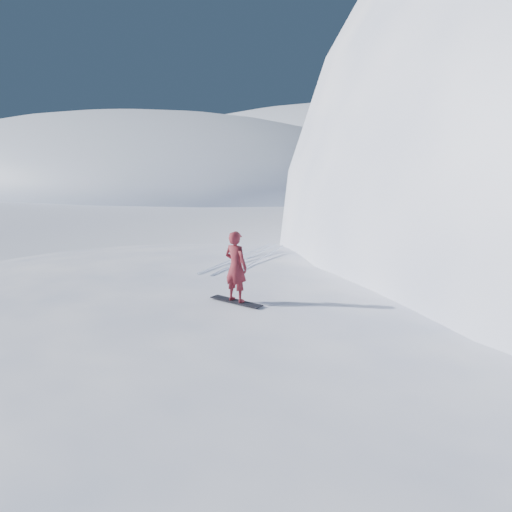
{
  "coord_description": "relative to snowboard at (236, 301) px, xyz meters",
  "views": [
    {
      "loc": [
        8.72,
        -9.6,
        6.44
      ],
      "look_at": [
        1.19,
        2.06,
        3.5
      ],
      "focal_mm": 35.0,
      "sensor_mm": 36.0,
      "label": 1
    }
  ],
  "objects": [
    {
      "name": "snowboard",
      "position": [
        0.0,
        0.0,
        0.0
      ],
      "size": [
        1.65,
        0.43,
        0.03
      ],
      "primitive_type": "cube",
      "rotation": [
        0.0,
        0.0,
        -0.08
      ],
      "color": "black",
      "rests_on": "near_ridge"
    },
    {
      "name": "wind_bumps",
      "position": [
        -1.75,
        1.06,
        -2.41
      ],
      "size": [
        16.0,
        14.4,
        1.0
      ],
      "color": "white",
      "rests_on": "ground"
    },
    {
      "name": "snowboarder",
      "position": [
        0.0,
        0.0,
        0.98
      ],
      "size": [
        0.73,
        0.51,
        1.92
      ],
      "primitive_type": "imported",
      "rotation": [
        0.0,
        0.0,
        3.07
      ],
      "color": "maroon",
      "rests_on": "snowboard"
    },
    {
      "name": "near_ridge",
      "position": [
        -0.19,
        1.94,
        -2.41
      ],
      "size": [
        36.0,
        28.0,
        4.8
      ],
      "primitive_type": "ellipsoid",
      "color": "white",
      "rests_on": "ground"
    },
    {
      "name": "board_tracks",
      "position": [
        -2.85,
        4.88,
        0.01
      ],
      "size": [
        2.03,
        5.96,
        0.04
      ],
      "color": "silver",
      "rests_on": "ground"
    },
    {
      "name": "far_ridge_c",
      "position": [
        -41.19,
        108.94,
        -2.41
      ],
      "size": [
        140.0,
        90.0,
        36.0
      ],
      "primitive_type": "ellipsoid",
      "color": "white",
      "rests_on": "ground"
    },
    {
      "name": "ground",
      "position": [
        -1.19,
        -1.06,
        -2.41
      ],
      "size": [
        400.0,
        400.0,
        0.0
      ],
      "primitive_type": "plane",
      "color": "white",
      "rests_on": "ground"
    },
    {
      "name": "vapor_plume",
      "position": [
        -51.53,
        39.14,
        -2.41
      ],
      "size": [
        10.47,
        8.37,
        7.33
      ],
      "primitive_type": "ellipsoid",
      "color": "white",
      "rests_on": "ground"
    },
    {
      "name": "far_ridge_a",
      "position": [
        -71.19,
        58.94,
        -2.41
      ],
      "size": [
        120.0,
        70.0,
        28.0
      ],
      "primitive_type": "ellipsoid",
      "color": "white",
      "rests_on": "ground"
    }
  ]
}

